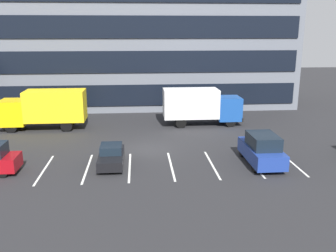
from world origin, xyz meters
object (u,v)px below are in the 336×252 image
Objects in this scene: box_truck_yellow_all at (45,108)px; suv_navy at (262,150)px; box_truck_blue at (200,105)px; sedan_black at (111,156)px.

suv_navy is (16.82, -10.62, -0.98)m from box_truck_yellow_all.
box_truck_blue reaches higher than suv_navy.
box_truck_yellow_all is 1.03× the size of box_truck_blue.
box_truck_yellow_all is 19.92m from suv_navy.
box_truck_blue is 13.05m from sedan_black.
box_truck_blue is at bearing 52.97° from sedan_black.
sedan_black is 0.82× the size of suv_navy.
box_truck_blue is 11.28m from suv_navy.
box_truck_blue reaches higher than sedan_black.
box_truck_yellow_all is at bearing 123.54° from sedan_black.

